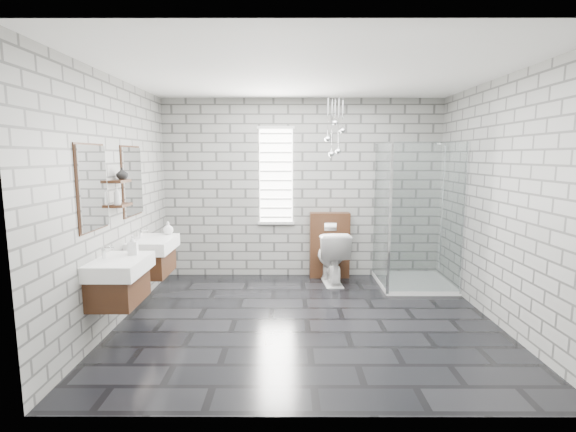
{
  "coord_description": "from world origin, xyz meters",
  "views": [
    {
      "loc": [
        -0.2,
        -4.54,
        1.85
      ],
      "look_at": [
        -0.21,
        0.35,
        1.14
      ],
      "focal_mm": 26.0,
      "sensor_mm": 36.0,
      "label": 1
    }
  ],
  "objects_px": {
    "shower_enclosure": "(410,253)",
    "toilet": "(331,257)",
    "vanity_left": "(116,268)",
    "cistern_panel": "(329,245)",
    "vanity_right": "(150,246)"
  },
  "relations": [
    {
      "from": "shower_enclosure",
      "to": "toilet",
      "type": "height_order",
      "value": "shower_enclosure"
    },
    {
      "from": "vanity_left",
      "to": "shower_enclosure",
      "type": "relative_size",
      "value": 0.77
    },
    {
      "from": "shower_enclosure",
      "to": "toilet",
      "type": "relative_size",
      "value": 2.61
    },
    {
      "from": "cistern_panel",
      "to": "toilet",
      "type": "bearing_deg",
      "value": -90.0
    },
    {
      "from": "shower_enclosure",
      "to": "toilet",
      "type": "xyz_separation_m",
      "value": [
        -1.08,
        0.23,
        -0.11
      ]
    },
    {
      "from": "vanity_left",
      "to": "vanity_right",
      "type": "xyz_separation_m",
      "value": [
        0.0,
        1.02,
        0.0
      ]
    },
    {
      "from": "vanity_left",
      "to": "vanity_right",
      "type": "distance_m",
      "value": 1.02
    },
    {
      "from": "vanity_left",
      "to": "shower_enclosure",
      "type": "height_order",
      "value": "shower_enclosure"
    },
    {
      "from": "vanity_right",
      "to": "toilet",
      "type": "bearing_deg",
      "value": 22.32
    },
    {
      "from": "vanity_right",
      "to": "toilet",
      "type": "height_order",
      "value": "vanity_right"
    },
    {
      "from": "vanity_left",
      "to": "vanity_right",
      "type": "bearing_deg",
      "value": 90.0
    },
    {
      "from": "vanity_left",
      "to": "cistern_panel",
      "type": "bearing_deg",
      "value": 44.24
    },
    {
      "from": "cistern_panel",
      "to": "shower_enclosure",
      "type": "distance_m",
      "value": 1.2
    },
    {
      "from": "toilet",
      "to": "vanity_right",
      "type": "bearing_deg",
      "value": 17.04
    },
    {
      "from": "vanity_left",
      "to": "vanity_right",
      "type": "height_order",
      "value": "same"
    }
  ]
}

